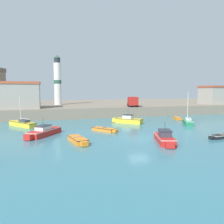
# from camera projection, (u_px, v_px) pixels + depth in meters

# --- Properties ---
(ground_plane) EXTENTS (200.00, 200.00, 0.00)m
(ground_plane) POSITION_uv_depth(u_px,v_px,m) (139.00, 139.00, 26.48)
(ground_plane) COLOR teal
(quay_seawall) EXTENTS (120.00, 40.00, 2.15)m
(quay_seawall) POSITION_uv_depth(u_px,v_px,m) (85.00, 106.00, 64.23)
(quay_seawall) COLOR gray
(quay_seawall) RESTS_ON ground
(sailboat_green_0) EXTENTS (3.38, 5.38, 5.59)m
(sailboat_green_0) POSITION_uv_depth(u_px,v_px,m) (188.00, 121.00, 37.74)
(sailboat_green_0) COLOR #237A4C
(sailboat_green_0) RESTS_ON ground
(motorboat_yellow_1) EXTENTS (4.99, 4.76, 2.43)m
(motorboat_yellow_1) POSITION_uv_depth(u_px,v_px,m) (128.00, 120.00, 38.78)
(motorboat_yellow_1) COLOR yellow
(motorboat_yellow_1) RESTS_ON ground
(dinghy_black_2) EXTENTS (3.88, 1.50, 0.52)m
(dinghy_black_2) POSITION_uv_depth(u_px,v_px,m) (222.00, 136.00, 26.79)
(dinghy_black_2) COLOR black
(dinghy_black_2) RESTS_ON ground
(dinghy_orange_3) EXTENTS (2.02, 4.40, 0.66)m
(dinghy_orange_3) POSITION_uv_depth(u_px,v_px,m) (78.00, 140.00, 24.50)
(dinghy_orange_3) COLOR orange
(dinghy_orange_3) RESTS_ON ground
(sailboat_yellow_4) EXTENTS (4.76, 5.90, 5.01)m
(sailboat_yellow_4) POSITION_uv_depth(u_px,v_px,m) (22.00, 124.00, 35.35)
(sailboat_yellow_4) COLOR yellow
(sailboat_yellow_4) RESTS_ON ground
(motorboat_red_5) EXTENTS (2.99, 5.53, 2.37)m
(motorboat_red_5) POSITION_uv_depth(u_px,v_px,m) (165.00, 138.00, 24.50)
(motorboat_red_5) COLOR red
(motorboat_red_5) RESTS_ON ground
(dinghy_orange_6) EXTENTS (3.26, 3.82, 0.55)m
(dinghy_orange_6) POSITION_uv_depth(u_px,v_px,m) (104.00, 129.00, 31.32)
(dinghy_orange_6) COLOR orange
(dinghy_orange_6) RESTS_ON ground
(dinghy_orange_7) EXTENTS (1.95, 3.53, 0.49)m
(dinghy_orange_7) POSITION_uv_depth(u_px,v_px,m) (177.00, 118.00, 44.15)
(dinghy_orange_7) COLOR orange
(dinghy_orange_7) RESTS_ON ground
(motorboat_red_8) EXTENTS (4.61, 5.79, 2.25)m
(motorboat_red_8) POSITION_uv_depth(u_px,v_px,m) (44.00, 132.00, 28.27)
(motorboat_red_8) COLOR red
(motorboat_red_8) RESTS_ON ground
(lighthouse) EXTENTS (1.86, 1.86, 12.50)m
(lighthouse) POSITION_uv_depth(u_px,v_px,m) (58.00, 81.00, 55.16)
(lighthouse) COLOR silver
(lighthouse) RESTS_ON quay_seawall
(harbor_shed_near_wharf) EXTENTS (5.31, 6.10, 4.87)m
(harbor_shed_near_wharf) POSITION_uv_depth(u_px,v_px,m) (213.00, 95.00, 58.47)
(harbor_shed_near_wharf) COLOR gray
(harbor_shed_near_wharf) RESTS_ON quay_seawall
(harbor_shed_mid_row) EXTENTS (8.26, 4.91, 5.41)m
(harbor_shed_mid_row) POSITION_uv_depth(u_px,v_px,m) (19.00, 95.00, 43.91)
(harbor_shed_mid_row) COLOR gray
(harbor_shed_mid_row) RESTS_ON quay_seawall
(truck_on_quay) EXTENTS (3.14, 4.70, 2.20)m
(truck_on_quay) POSITION_uv_depth(u_px,v_px,m) (133.00, 101.00, 49.25)
(truck_on_quay) COLOR #AD1E19
(truck_on_quay) RESTS_ON quay_seawall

